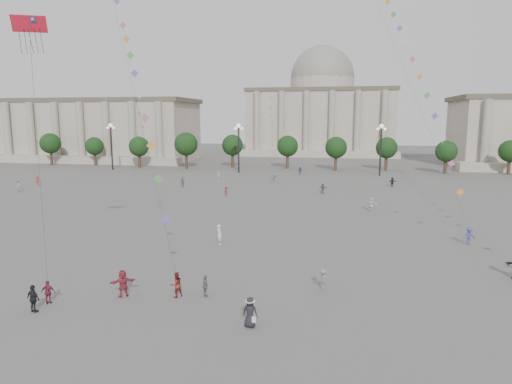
# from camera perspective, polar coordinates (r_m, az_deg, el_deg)

# --- Properties ---
(ground) EXTENTS (360.00, 360.00, 0.00)m
(ground) POSITION_cam_1_polar(r_m,az_deg,el_deg) (30.50, -3.80, -13.64)
(ground) COLOR #53514E
(ground) RESTS_ON ground
(hall_west) EXTENTS (84.00, 26.22, 17.20)m
(hall_west) POSITION_cam_1_polar(r_m,az_deg,el_deg) (146.34, -23.69, 7.13)
(hall_west) COLOR #A39789
(hall_west) RESTS_ON ground
(hall_central) EXTENTS (48.30, 34.30, 35.50)m
(hall_central) POSITION_cam_1_polar(r_m,az_deg,el_deg) (156.59, 8.16, 10.02)
(hall_central) COLOR #A39789
(hall_central) RESTS_ON ground
(tree_row) EXTENTS (137.12, 5.12, 8.00)m
(tree_row) POSITION_cam_1_polar(r_m,az_deg,el_deg) (105.63, 6.80, 5.67)
(tree_row) COLOR #332619
(tree_row) RESTS_ON ground
(lamp_post_far_west) EXTENTS (2.00, 0.90, 10.65)m
(lamp_post_far_west) POSITION_cam_1_polar(r_m,az_deg,el_deg) (110.37, -17.66, 6.48)
(lamp_post_far_west) COLOR #262628
(lamp_post_far_west) RESTS_ON ground
(lamp_post_mid_west) EXTENTS (2.00, 0.90, 10.65)m
(lamp_post_mid_west) POSITION_cam_1_polar(r_m,az_deg,el_deg) (99.77, -2.19, 6.65)
(lamp_post_mid_west) COLOR #262628
(lamp_post_mid_west) RESTS_ON ground
(lamp_post_mid_east) EXTENTS (2.00, 0.90, 10.65)m
(lamp_post_mid_east) POSITION_cam_1_polar(r_m,az_deg,el_deg) (97.61, 15.36, 6.27)
(lamp_post_mid_east) COLOR #262628
(lamp_post_mid_east) RESTS_ON ground
(person_crowd_0) EXTENTS (1.09, 0.70, 1.73)m
(person_crowd_0) POSITION_cam_1_polar(r_m,az_deg,el_deg) (96.19, 5.55, 2.64)
(person_crowd_0) COLOR navy
(person_crowd_0) RESTS_ON ground
(person_crowd_1) EXTENTS (1.17, 1.18, 1.93)m
(person_crowd_1) POSITION_cam_1_polar(r_m,az_deg,el_deg) (83.24, -27.52, 0.68)
(person_crowd_1) COLOR #B2B2AE
(person_crowd_1) RESTS_ON ground
(person_crowd_2) EXTENTS (1.23, 1.33, 1.80)m
(person_crowd_2) POSITION_cam_1_polar(r_m,az_deg,el_deg) (88.92, -25.63, 1.26)
(person_crowd_2) COLOR #9E3A2B
(person_crowd_2) RESTS_ON ground
(person_crowd_4) EXTENTS (1.18, 1.41, 1.52)m
(person_crowd_4) POSITION_cam_1_polar(r_m,az_deg,el_deg) (85.72, 2.26, 1.80)
(person_crowd_4) COLOR #AEAEAA
(person_crowd_4) RESTS_ON ground
(person_crowd_6) EXTENTS (1.10, 0.81, 1.53)m
(person_crowd_6) POSITION_cam_1_polar(r_m,az_deg,el_deg) (32.57, 8.38, -10.75)
(person_crowd_6) COLOR slate
(person_crowd_6) RESTS_ON ground
(person_crowd_7) EXTENTS (1.80, 1.35, 1.89)m
(person_crowd_7) POSITION_cam_1_polar(r_m,az_deg,el_deg) (60.28, 14.23, -1.47)
(person_crowd_7) COLOR white
(person_crowd_7) RESTS_ON ground
(person_crowd_9) EXTENTS (1.58, 1.15, 1.65)m
(person_crowd_9) POSITION_cam_1_polar(r_m,az_deg,el_deg) (82.93, 16.68, 1.21)
(person_crowd_9) COLOR black
(person_crowd_9) RESTS_ON ground
(person_crowd_10) EXTENTS (0.43, 0.64, 1.73)m
(person_crowd_10) POSITION_cam_1_polar(r_m,az_deg,el_deg) (87.84, -4.68, 2.03)
(person_crowd_10) COLOR #AEAEAA
(person_crowd_10) RESTS_ON ground
(person_crowd_12) EXTENTS (1.50, 1.31, 1.64)m
(person_crowd_12) POSITION_cam_1_polar(r_m,az_deg,el_deg) (73.25, 8.34, 0.48)
(person_crowd_12) COLOR slate
(person_crowd_12) RESTS_ON ground
(person_crowd_13) EXTENTS (0.82, 0.83, 1.93)m
(person_crowd_13) POSITION_cam_1_polar(r_m,az_deg,el_deg) (43.39, -4.61, -5.31)
(person_crowd_13) COLOR silver
(person_crowd_13) RESTS_ON ground
(person_crowd_16) EXTENTS (1.03, 0.54, 1.67)m
(person_crowd_16) POSITION_cam_1_polar(r_m,az_deg,el_deg) (80.25, -9.17, 1.24)
(person_crowd_16) COLOR slate
(person_crowd_16) RESTS_ON ground
(person_crowd_17) EXTENTS (1.03, 1.09, 1.49)m
(person_crowd_17) POSITION_cam_1_polar(r_m,az_deg,el_deg) (69.98, -3.73, 0.09)
(person_crowd_17) COLOR maroon
(person_crowd_17) RESTS_ON ground
(tourist_0) EXTENTS (0.95, 0.51, 1.55)m
(tourist_0) POSITION_cam_1_polar(r_m,az_deg,el_deg) (32.87, -24.54, -11.32)
(tourist_0) COLOR maroon
(tourist_0) RESTS_ON ground
(tourist_1) EXTENTS (1.10, 0.69, 1.75)m
(tourist_1) POSITION_cam_1_polar(r_m,az_deg,el_deg) (31.85, -26.07, -11.89)
(tourist_1) COLOR black
(tourist_1) RESTS_ON ground
(tourist_2) EXTENTS (1.73, 1.42, 1.85)m
(tourist_2) POSITION_cam_1_polar(r_m,az_deg,el_deg) (32.32, -16.30, -10.89)
(tourist_2) COLOR #A12B3A
(tourist_2) RESTS_ON ground
(tourist_3) EXTENTS (0.72, 0.95, 1.49)m
(tourist_3) POSITION_cam_1_polar(r_m,az_deg,el_deg) (31.28, -6.35, -11.60)
(tourist_3) COLOR slate
(tourist_3) RESTS_ON ground
(kite_flyer_0) EXTENTS (1.05, 1.05, 1.72)m
(kite_flyer_0) POSITION_cam_1_polar(r_m,az_deg,el_deg) (31.49, -9.93, -11.33)
(kite_flyer_0) COLOR maroon
(kite_flyer_0) RESTS_ON ground
(kite_flyer_1) EXTENTS (1.12, 0.70, 1.68)m
(kite_flyer_1) POSITION_cam_1_polar(r_m,az_deg,el_deg) (47.60, 25.07, -5.02)
(kite_flyer_1) COLOR #3A4582
(kite_flyer_1) RESTS_ON ground
(hat_person) EXTENTS (0.91, 0.63, 1.78)m
(hat_person) POSITION_cam_1_polar(r_m,az_deg,el_deg) (26.87, -0.74, -14.75)
(hat_person) COLOR black
(hat_person) RESTS_ON ground
(dragon_kite) EXTENTS (2.28, 2.32, 17.16)m
(dragon_kite) POSITION_cam_1_polar(r_m,az_deg,el_deg) (35.34, -26.38, 16.99)
(dragon_kite) COLOR red
(dragon_kite) RESTS_ON ground
(kite_train_west) EXTENTS (33.36, 52.13, 77.89)m
(kite_train_west) POSITION_cam_1_polar(r_m,az_deg,el_deg) (64.20, -17.12, 21.63)
(kite_train_west) COLOR #3F3F3F
(kite_train_west) RESTS_ON ground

